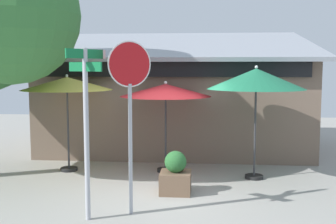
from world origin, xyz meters
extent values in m
cube|color=#9E9B93|center=(0.00, 0.00, -0.05)|extent=(28.00, 28.00, 0.10)
cube|color=#705B4C|center=(-0.09, 5.16, 1.50)|extent=(8.15, 5.05, 2.99)
cube|color=#999EA8|center=(-0.09, 5.01, 3.43)|extent=(8.65, 5.67, 1.19)
cube|color=black|center=(-0.09, 2.58, 2.64)|extent=(7.55, 0.16, 0.44)
cylinder|color=#A8AAB2|center=(-1.17, -1.88, 1.51)|extent=(0.09, 0.09, 3.02)
cube|color=#116B38|center=(-1.17, -1.88, 2.92)|extent=(0.46, 0.70, 0.16)
cube|color=#116B38|center=(-1.17, -1.88, 2.70)|extent=(0.70, 0.46, 0.16)
cube|color=white|center=(-0.93, -1.52, 2.92)|extent=(0.06, 0.07, 0.16)
cylinder|color=#A8AAB2|center=(-0.47, -1.50, 1.20)|extent=(0.07, 0.07, 2.39)
cylinder|color=white|center=(-0.47, -1.50, 2.74)|extent=(0.70, 0.46, 0.83)
cylinder|color=red|center=(-0.47, -1.50, 2.74)|extent=(0.66, 0.45, 0.78)
cylinder|color=black|center=(-2.65, 1.52, 0.04)|extent=(0.44, 0.44, 0.08)
cylinder|color=#333335|center=(-2.65, 1.52, 1.08)|extent=(0.05, 0.05, 2.16)
cone|color=#EAD14C|center=(-2.65, 1.52, 2.27)|extent=(2.32, 2.32, 0.33)
sphere|color=silver|center=(-2.65, 1.52, 2.47)|extent=(0.08, 0.08, 0.08)
cylinder|color=black|center=(-0.13, 1.65, 0.04)|extent=(0.44, 0.44, 0.08)
cylinder|color=#333335|center=(-0.13, 1.65, 1.00)|extent=(0.05, 0.05, 2.00)
cone|color=#B21E23|center=(-0.13, 1.65, 2.11)|extent=(2.32, 2.32, 0.32)
sphere|color=silver|center=(-0.13, 1.65, 2.30)|extent=(0.08, 0.08, 0.08)
cylinder|color=black|center=(2.07, 1.18, 0.04)|extent=(0.44, 0.44, 0.08)
cylinder|color=#333335|center=(2.07, 1.18, 1.11)|extent=(0.05, 0.05, 2.22)
cone|color=#1E724C|center=(2.07, 1.18, 2.42)|extent=(2.33, 2.33, 0.49)
sphere|color=silver|center=(2.07, 1.18, 2.69)|extent=(0.08, 0.08, 0.08)
sphere|color=#387538|center=(-3.44, 0.16, 3.84)|extent=(3.09, 3.09, 3.09)
cube|color=brown|center=(0.26, -0.17, 0.23)|extent=(0.65, 0.65, 0.46)
sphere|color=#28602D|center=(0.26, -0.17, 0.68)|extent=(0.47, 0.47, 0.47)
camera|label=1|loc=(0.90, -8.90, 2.69)|focal=44.78mm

